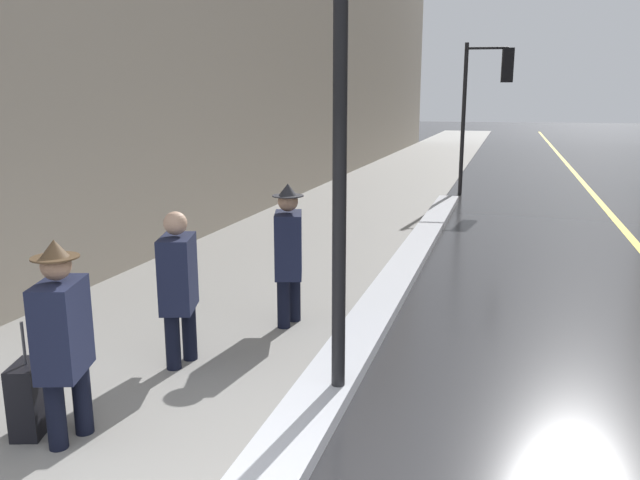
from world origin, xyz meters
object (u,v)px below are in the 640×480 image
at_px(pedestrian_with_shoulder_bag, 179,282).
at_px(traffic_light_near, 489,86).
at_px(pedestrian_in_fedora, 288,249).
at_px(lamp_post, 340,69).
at_px(rolling_suitcase, 30,399).
at_px(pedestrian_nearside, 62,335).

bearing_deg(pedestrian_with_shoulder_bag, traffic_light_near, 151.54).
height_order(traffic_light_near, pedestrian_in_fedora, traffic_light_near).
xyz_separation_m(traffic_light_near, pedestrian_in_fedora, (-1.76, -11.48, -2.08)).
height_order(lamp_post, traffic_light_near, lamp_post).
xyz_separation_m(traffic_light_near, rolling_suitcase, (-2.89, -14.43, -2.70)).
distance_m(lamp_post, pedestrian_nearside, 2.97).
height_order(pedestrian_nearside, pedestrian_with_shoulder_bag, pedestrian_nearside).
distance_m(pedestrian_nearside, pedestrian_in_fedora, 3.05).
bearing_deg(pedestrian_nearside, rolling_suitcase, -108.25).
bearing_deg(traffic_light_near, lamp_post, -101.59).
bearing_deg(pedestrian_nearside, pedestrian_in_fedora, 147.78).
distance_m(pedestrian_nearside, rolling_suitcase, 0.69).
xyz_separation_m(pedestrian_nearside, rolling_suitcase, (-0.37, 0.00, -0.59)).
xyz_separation_m(pedestrian_with_shoulder_bag, pedestrian_in_fedora, (0.65, 1.39, 0.05)).
bearing_deg(pedestrian_with_shoulder_bag, pedestrian_in_fedora, 136.95).
bearing_deg(traffic_light_near, pedestrian_with_shoulder_bag, -109.11).
xyz_separation_m(pedestrian_in_fedora, rolling_suitcase, (-1.13, -2.95, -0.62)).
relative_size(lamp_post, pedestrian_in_fedora, 2.81).
relative_size(traffic_light_near, pedestrian_in_fedora, 2.45).
xyz_separation_m(pedestrian_nearside, pedestrian_with_shoulder_bag, (0.10, 1.56, -0.02)).
bearing_deg(lamp_post, rolling_suitcase, -149.08).
height_order(pedestrian_nearside, pedestrian_in_fedora, pedestrian_in_fedora).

